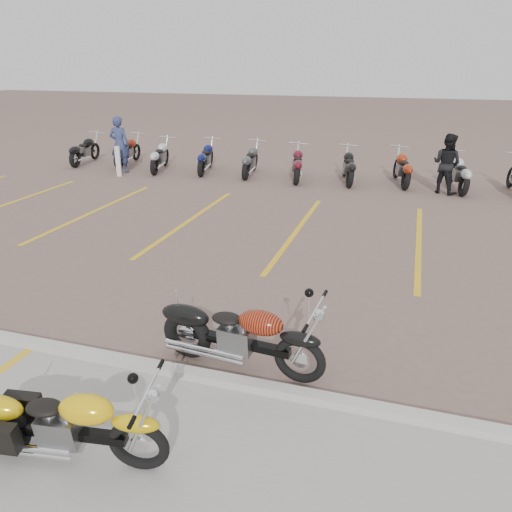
{
  "coord_description": "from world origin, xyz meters",
  "views": [
    {
      "loc": [
        2.38,
        -6.71,
        3.67
      ],
      "look_at": [
        0.15,
        0.38,
        0.75
      ],
      "focal_mm": 35.0,
      "sensor_mm": 36.0,
      "label": 1
    }
  ],
  "objects_px": {
    "person_b": "(447,164)",
    "bollard": "(118,161)",
    "flame_cruiser": "(237,337)",
    "yellow_cruiser": "(63,425)",
    "person_a": "(120,145)"
  },
  "relations": [
    {
      "from": "flame_cruiser",
      "to": "yellow_cruiser",
      "type": "bearing_deg",
      "value": -113.24
    },
    {
      "from": "flame_cruiser",
      "to": "bollard",
      "type": "distance_m",
      "value": 12.21
    },
    {
      "from": "yellow_cruiser",
      "to": "person_a",
      "type": "distance_m",
      "value": 13.86
    },
    {
      "from": "yellow_cruiser",
      "to": "bollard",
      "type": "bearing_deg",
      "value": 111.23
    },
    {
      "from": "flame_cruiser",
      "to": "bollard",
      "type": "bearing_deg",
      "value": 133.77
    },
    {
      "from": "flame_cruiser",
      "to": "person_a",
      "type": "height_order",
      "value": "person_a"
    },
    {
      "from": "person_b",
      "to": "bollard",
      "type": "xyz_separation_m",
      "value": [
        -10.43,
        -0.83,
        -0.37
      ]
    },
    {
      "from": "yellow_cruiser",
      "to": "person_a",
      "type": "xyz_separation_m",
      "value": [
        -6.79,
        12.07,
        0.55
      ]
    },
    {
      "from": "yellow_cruiser",
      "to": "person_b",
      "type": "distance_m",
      "value": 12.95
    },
    {
      "from": "person_a",
      "to": "person_b",
      "type": "height_order",
      "value": "person_a"
    },
    {
      "from": "person_a",
      "to": "person_b",
      "type": "xyz_separation_m",
      "value": [
        10.66,
        0.27,
        -0.1
      ]
    },
    {
      "from": "person_b",
      "to": "bollard",
      "type": "distance_m",
      "value": 10.47
    },
    {
      "from": "person_a",
      "to": "bollard",
      "type": "bearing_deg",
      "value": 107.51
    },
    {
      "from": "person_b",
      "to": "bollard",
      "type": "height_order",
      "value": "person_b"
    },
    {
      "from": "yellow_cruiser",
      "to": "bollard",
      "type": "relative_size",
      "value": 2.04
    }
  ]
}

